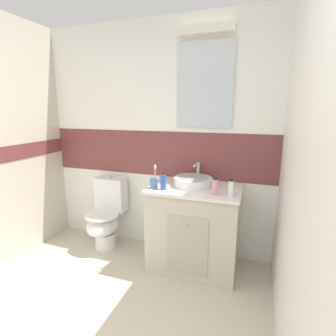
{
  "coord_description": "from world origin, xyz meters",
  "views": [
    {
      "loc": [
        1.08,
        -0.27,
        1.59
      ],
      "look_at": [
        0.28,
        2.02,
        1.04
      ],
      "focal_mm": 27.82,
      "sensor_mm": 36.0,
      "label": 1
    }
  ],
  "objects_px": {
    "toilet": "(106,216)",
    "toothbrush_cup": "(154,182)",
    "soap_dispenser": "(163,182)",
    "mouthwash_bottle": "(215,186)",
    "deodorant_spray_can": "(231,188)",
    "sink_basin": "(193,181)"
  },
  "relations": [
    {
      "from": "toilet",
      "to": "toothbrush_cup",
      "type": "height_order",
      "value": "toothbrush_cup"
    },
    {
      "from": "toilet",
      "to": "soap_dispenser",
      "type": "bearing_deg",
      "value": -16.64
    },
    {
      "from": "toothbrush_cup",
      "to": "mouthwash_bottle",
      "type": "xyz_separation_m",
      "value": [
        0.58,
        0.0,
        0.02
      ]
    },
    {
      "from": "toilet",
      "to": "toothbrush_cup",
      "type": "relative_size",
      "value": 3.55
    },
    {
      "from": "mouthwash_bottle",
      "to": "deodorant_spray_can",
      "type": "bearing_deg",
      "value": -0.14
    },
    {
      "from": "deodorant_spray_can",
      "to": "toilet",
      "type": "bearing_deg",
      "value": 170.76
    },
    {
      "from": "sink_basin",
      "to": "soap_dispenser",
      "type": "bearing_deg",
      "value": -136.52
    },
    {
      "from": "soap_dispenser",
      "to": "toilet",
      "type": "bearing_deg",
      "value": 163.36
    },
    {
      "from": "toilet",
      "to": "mouthwash_bottle",
      "type": "relative_size",
      "value": 5.07
    },
    {
      "from": "toilet",
      "to": "toothbrush_cup",
      "type": "distance_m",
      "value": 0.91
    },
    {
      "from": "sink_basin",
      "to": "mouthwash_bottle",
      "type": "xyz_separation_m",
      "value": [
        0.25,
        -0.21,
        0.03
      ]
    },
    {
      "from": "soap_dispenser",
      "to": "sink_basin",
      "type": "bearing_deg",
      "value": 43.48
    },
    {
      "from": "toothbrush_cup",
      "to": "soap_dispenser",
      "type": "distance_m",
      "value": 0.1
    },
    {
      "from": "toilet",
      "to": "deodorant_spray_can",
      "type": "bearing_deg",
      "value": -9.24
    },
    {
      "from": "toilet",
      "to": "soap_dispenser",
      "type": "distance_m",
      "value": 1.0
    },
    {
      "from": "toothbrush_cup",
      "to": "mouthwash_bottle",
      "type": "height_order",
      "value": "toothbrush_cup"
    },
    {
      "from": "toothbrush_cup",
      "to": "deodorant_spray_can",
      "type": "xyz_separation_m",
      "value": [
        0.72,
        0.0,
        0.02
      ]
    },
    {
      "from": "toilet",
      "to": "mouthwash_bottle",
      "type": "distance_m",
      "value": 1.41
    },
    {
      "from": "toothbrush_cup",
      "to": "deodorant_spray_can",
      "type": "height_order",
      "value": "toothbrush_cup"
    },
    {
      "from": "toilet",
      "to": "deodorant_spray_can",
      "type": "distance_m",
      "value": 1.54
    },
    {
      "from": "mouthwash_bottle",
      "to": "toilet",
      "type": "bearing_deg",
      "value": 169.81
    },
    {
      "from": "toilet",
      "to": "mouthwash_bottle",
      "type": "xyz_separation_m",
      "value": [
        1.28,
        -0.23,
        0.55
      ]
    }
  ]
}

